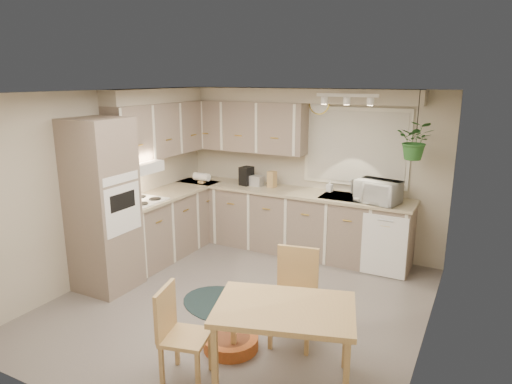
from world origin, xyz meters
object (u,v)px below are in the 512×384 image
chair_left (186,335)px  braided_rug (225,304)px  microwave (378,189)px  pet_bed (231,342)px  dining_table (284,345)px  chair_back (293,299)px

chair_left → braided_rug: (-0.39, 1.28, -0.42)m
chair_left → microwave: bearing=150.4°
microwave → pet_bed: bearing=-93.9°
pet_bed → dining_table: bearing=-19.6°
braided_rug → microwave: microwave is taller
dining_table → microwave: microwave is taller
chair_left → braided_rug: size_ratio=0.76×
braided_rug → microwave: 2.48m
dining_table → microwave: size_ratio=2.10×
chair_back → pet_bed: 0.73m
pet_bed → microwave: bearing=73.2°
chair_left → braided_rug: 1.41m
chair_back → dining_table: bearing=96.0°
dining_table → chair_back: size_ratio=1.23×
chair_back → braided_rug: size_ratio=0.85×
braided_rug → pet_bed: bearing=-55.3°
chair_left → pet_bed: chair_left is taller
chair_back → microwave: 2.27m
dining_table → chair_left: bearing=-157.2°
braided_rug → microwave: bearing=55.0°
dining_table → chair_back: bearing=106.4°
chair_back → braided_rug: (-0.98, 0.34, -0.46)m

